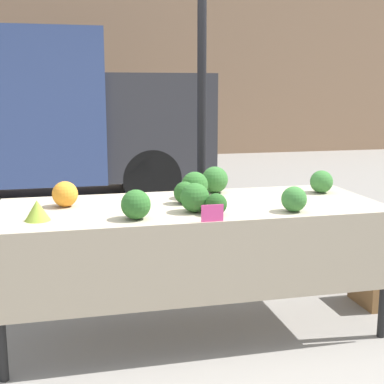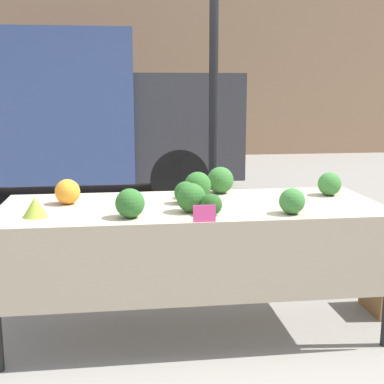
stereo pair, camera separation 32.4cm
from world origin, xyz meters
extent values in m
plane|color=gray|center=(0.00, 0.00, 0.00)|extent=(40.00, 40.00, 0.00)
cube|color=#9E7A5B|center=(0.00, 9.36, 2.60)|extent=(16.00, 0.60, 5.21)
cylinder|color=black|center=(0.28, 0.87, 1.26)|extent=(0.07, 0.07, 2.52)
cube|color=#333338|center=(0.45, 4.50, 1.04)|extent=(1.44, 1.91, 1.39)
cylinder|color=black|center=(0.31, 3.65, 0.38)|extent=(0.77, 0.22, 0.77)
cylinder|color=black|center=(0.31, 5.34, 0.38)|extent=(0.77, 0.22, 0.77)
cube|color=tan|center=(0.00, 0.00, 0.81)|extent=(2.38, 0.93, 0.03)
cube|color=tan|center=(0.00, -0.46, 0.57)|extent=(2.38, 0.01, 0.45)
cylinder|color=black|center=(-1.13, 0.41, 0.40)|extent=(0.05, 0.05, 0.79)
cylinder|color=black|center=(1.13, 0.41, 0.40)|extent=(0.05, 0.05, 0.79)
sphere|color=orange|center=(-0.77, 0.12, 0.90)|extent=(0.16, 0.16, 0.16)
cone|color=#93B238|center=(-0.92, -0.21, 0.88)|extent=(0.14, 0.14, 0.11)
sphere|color=#285B23|center=(-0.04, 0.03, 0.90)|extent=(0.14, 0.14, 0.14)
sphere|color=#387533|center=(0.97, 0.17, 0.90)|extent=(0.16, 0.16, 0.16)
sphere|color=#2D6628|center=(-0.39, -0.30, 0.91)|extent=(0.17, 0.17, 0.17)
sphere|color=#23511E|center=(0.07, -0.30, 0.89)|extent=(0.13, 0.13, 0.13)
sphere|color=#387533|center=(0.54, -0.33, 0.90)|extent=(0.15, 0.15, 0.15)
sphere|color=#2D6628|center=(-0.03, -0.21, 0.91)|extent=(0.17, 0.17, 0.17)
sphere|color=#2D6628|center=(0.06, 0.19, 0.91)|extent=(0.18, 0.18, 0.18)
sphere|color=#336B2D|center=(0.24, 0.34, 0.92)|extent=(0.18, 0.18, 0.18)
cube|color=#EF4793|center=(0.01, -0.45, 0.87)|extent=(0.13, 0.01, 0.10)
camera|label=1|loc=(-0.75, -3.19, 1.54)|focal=50.00mm
camera|label=2|loc=(-0.43, -3.25, 1.54)|focal=50.00mm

